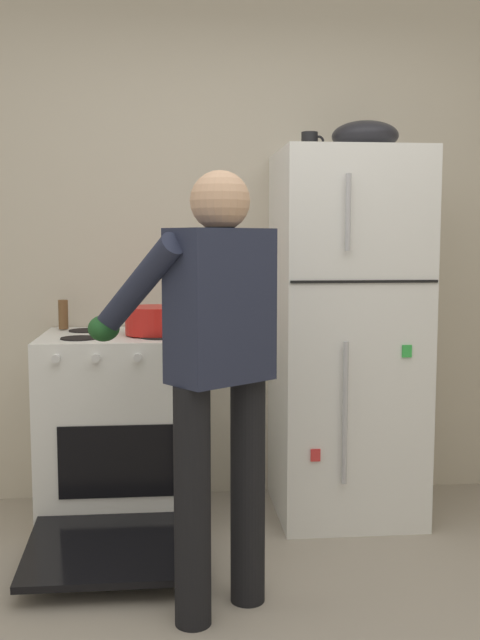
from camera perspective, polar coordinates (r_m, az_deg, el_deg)
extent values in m
cube|color=beige|center=(3.95, -0.48, 6.04)|extent=(6.00, 0.10, 2.70)
cube|color=white|center=(3.69, 8.10, -1.18)|extent=(0.68, 0.68, 1.78)
cube|color=black|center=(3.33, 9.56, 2.93)|extent=(0.67, 0.01, 0.01)
cylinder|color=#B7B7BC|center=(3.38, 8.06, -7.10)|extent=(0.02, 0.02, 0.65)
cylinder|color=#B7B7BC|center=(3.29, 8.30, 8.19)|extent=(0.02, 0.02, 0.33)
cube|color=red|center=(3.42, 5.82, -10.29)|extent=(0.04, 0.01, 0.06)
cube|color=green|center=(3.42, 12.69, -2.35)|extent=(0.04, 0.01, 0.06)
cube|color=white|center=(3.68, -8.96, -8.13)|extent=(0.76, 0.64, 0.91)
cube|color=black|center=(3.39, -9.28, -10.68)|extent=(0.53, 0.01, 0.33)
cylinder|color=black|center=(3.47, -12.24, -1.37)|extent=(0.17, 0.17, 0.01)
cylinder|color=black|center=(3.44, -6.20, -1.32)|extent=(0.17, 0.17, 0.01)
cylinder|color=black|center=(3.75, -11.72, -0.79)|extent=(0.17, 0.17, 0.01)
cylinder|color=black|center=(3.73, -6.15, -0.74)|extent=(0.17, 0.17, 0.01)
cylinder|color=silver|center=(3.30, -13.95, -2.90)|extent=(0.04, 0.03, 0.04)
cylinder|color=silver|center=(3.28, -11.01, -2.89)|extent=(0.04, 0.03, 0.04)
cylinder|color=silver|center=(3.27, -7.86, -2.87)|extent=(0.04, 0.03, 0.04)
cylinder|color=silver|center=(3.26, -4.87, -2.84)|extent=(0.04, 0.03, 0.04)
cube|color=black|center=(3.21, -9.54, -16.92)|extent=(0.72, 0.58, 0.08)
cylinder|color=black|center=(2.68, -3.67, -14.12)|extent=(0.13, 0.13, 0.86)
cylinder|color=black|center=(2.84, 0.60, -12.94)|extent=(0.13, 0.13, 0.86)
cube|color=#23283D|center=(2.61, -1.51, 1.11)|extent=(0.41, 0.37, 0.54)
sphere|color=tan|center=(2.60, -1.54, 9.14)|extent=(0.21, 0.21, 0.21)
sphere|color=#343434|center=(2.60, -1.53, 8.33)|extent=(0.15, 0.15, 0.15)
cylinder|color=#23283D|center=(2.67, -7.97, 2.40)|extent=(0.37, 0.46, 0.40)
cylinder|color=#23283D|center=(2.91, -1.35, 2.77)|extent=(0.37, 0.46, 0.40)
ellipsoid|color=#1E5123|center=(2.87, -10.41, -0.62)|extent=(0.12, 0.18, 0.10)
ellipsoid|color=#1E5123|center=(3.10, -4.05, -0.05)|extent=(0.12, 0.18, 0.10)
cylinder|color=red|center=(3.53, -6.56, -0.03)|extent=(0.28, 0.28, 0.13)
cube|color=black|center=(3.53, -9.24, 0.68)|extent=(0.05, 0.03, 0.02)
cube|color=black|center=(3.53, -3.90, 0.73)|extent=(0.05, 0.03, 0.02)
cylinder|color=black|center=(3.70, 5.36, 13.44)|extent=(0.08, 0.08, 0.10)
torus|color=black|center=(3.71, 6.05, 13.49)|extent=(0.06, 0.01, 0.06)
cylinder|color=brown|center=(3.81, -13.41, 0.42)|extent=(0.05, 0.05, 0.15)
ellipsoid|color=black|center=(3.71, 9.57, 13.73)|extent=(0.32, 0.32, 0.14)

